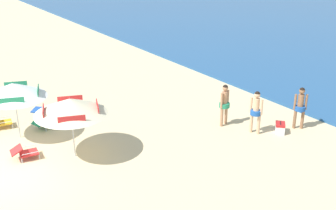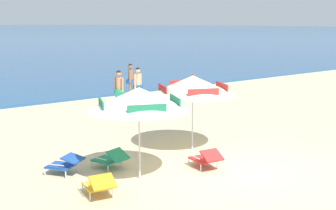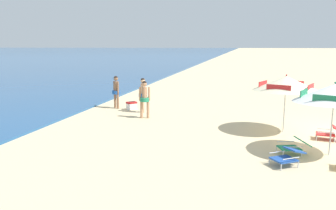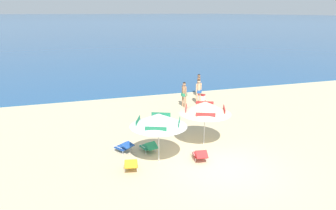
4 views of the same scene
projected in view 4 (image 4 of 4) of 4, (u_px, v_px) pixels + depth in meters
ground_plane at (224, 167)px, 12.40m from camera, size 800.00×800.00×0.00m
ocean_water at (76, 16)px, 387.81m from camera, size 800.00×800.00×0.10m
beach_umbrella_striped_main at (159, 120)px, 12.24m from camera, size 3.33×3.34×2.23m
beach_umbrella_striped_second at (205, 107)px, 13.94m from camera, size 3.27×3.27×2.21m
lounge_chair_under_umbrella at (131, 164)px, 12.05m from camera, size 0.69×0.97×0.51m
lounge_chair_beside_umbrella at (149, 146)px, 13.62m from camera, size 0.77×1.01×0.52m
lounge_chair_facing_sea at (124, 146)px, 13.60m from camera, size 0.91×0.99×0.49m
lounge_chair_spare_folded at (200, 155)px, 12.84m from camera, size 0.67×0.96×0.52m
person_standing_near_shore at (199, 84)px, 22.41m from camera, size 0.42×0.42×1.70m
person_standing_beside at (199, 90)px, 20.66m from camera, size 0.48×0.42×1.71m
person_wading_in at (184, 93)px, 19.89m from camera, size 0.42×0.50×1.70m
cooler_box at (201, 97)px, 21.79m from camera, size 0.59×0.60×0.43m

